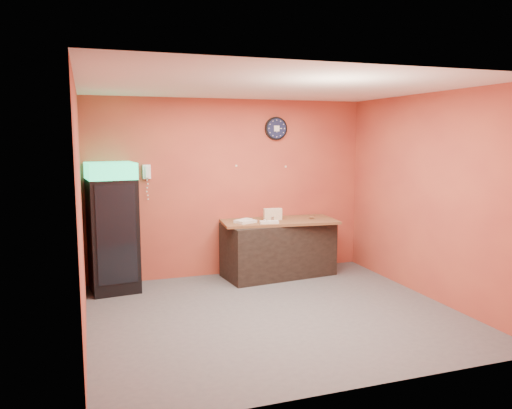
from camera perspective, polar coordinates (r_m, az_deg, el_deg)
name	(u,v)px	position (r m, az deg, el deg)	size (l,w,h in m)	color
floor	(275,313)	(6.44, 2.14, -12.34)	(4.50, 4.50, 0.00)	#47474C
back_wall	(230,188)	(7.98, -2.95, 1.93)	(4.50, 0.02, 2.80)	#BA4E34
left_wall	(80,213)	(5.70, -19.42, -0.87)	(0.02, 4.00, 2.80)	#BA4E34
right_wall	(429,196)	(7.21, 19.14, 0.88)	(0.02, 4.00, 2.80)	#BA4E34
ceiling	(276,87)	(6.07, 2.28, 13.32)	(4.50, 4.00, 0.02)	white
beverage_cooler	(113,229)	(7.37, -16.08, -2.75)	(0.71, 0.72, 1.85)	black
prep_counter	(278,249)	(8.00, 2.57, -5.10)	(1.73, 0.77, 0.86)	black
wall_clock	(276,128)	(8.16, 2.31, 8.68)	(0.37, 0.06, 0.37)	black
wall_phone	(147,172)	(7.65, -12.38, 3.68)	(0.12, 0.10, 0.21)	white
butcher_paper	(279,221)	(7.91, 2.59, -1.91)	(1.80, 0.82, 0.04)	brown
sub_roll_stack	(273,214)	(7.89, 1.92, -1.11)	(0.30, 0.13, 0.18)	beige
wrapped_sandwich_left	(248,222)	(7.59, -0.97, -2.00)	(0.29, 0.11, 0.04)	silver
wrapped_sandwich_mid	(269,222)	(7.57, 1.52, -2.03)	(0.28, 0.11, 0.04)	silver
wrapped_sandwich_right	(243,221)	(7.69, -1.50, -1.86)	(0.31, 0.12, 0.04)	silver
kitchen_tool	(272,218)	(7.87, 1.88, -1.59)	(0.06, 0.06, 0.06)	silver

